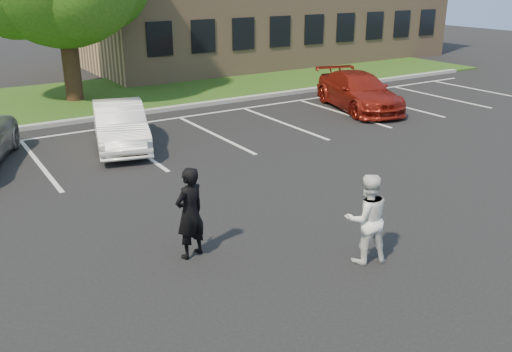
{
  "coord_description": "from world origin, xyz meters",
  "views": [
    {
      "loc": [
        -5.39,
        -7.46,
        4.95
      ],
      "look_at": [
        0.0,
        1.0,
        1.25
      ],
      "focal_mm": 38.0,
      "sensor_mm": 36.0,
      "label": 1
    }
  ],
  "objects_px": {
    "man_black_suit": "(190,213)",
    "car_red_compact": "(359,91)",
    "man_white_shirt": "(366,219)",
    "car_white_sedan": "(120,125)"
  },
  "relations": [
    {
      "from": "man_black_suit",
      "to": "car_red_compact",
      "type": "bearing_deg",
      "value": -162.78
    },
    {
      "from": "car_red_compact",
      "to": "man_black_suit",
      "type": "bearing_deg",
      "value": -130.65
    },
    {
      "from": "man_white_shirt",
      "to": "car_white_sedan",
      "type": "height_order",
      "value": "man_white_shirt"
    },
    {
      "from": "car_white_sedan",
      "to": "man_white_shirt",
      "type": "bearing_deg",
      "value": -67.4
    },
    {
      "from": "car_white_sedan",
      "to": "car_red_compact",
      "type": "relative_size",
      "value": 0.86
    },
    {
      "from": "man_black_suit",
      "to": "car_white_sedan",
      "type": "height_order",
      "value": "man_black_suit"
    },
    {
      "from": "man_black_suit",
      "to": "man_white_shirt",
      "type": "distance_m",
      "value": 3.21
    },
    {
      "from": "man_white_shirt",
      "to": "car_red_compact",
      "type": "xyz_separation_m",
      "value": [
        8.31,
        9.23,
        -0.14
      ]
    },
    {
      "from": "man_black_suit",
      "to": "man_white_shirt",
      "type": "relative_size",
      "value": 1.04
    },
    {
      "from": "car_white_sedan",
      "to": "man_black_suit",
      "type": "bearing_deg",
      "value": -85.2
    }
  ]
}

